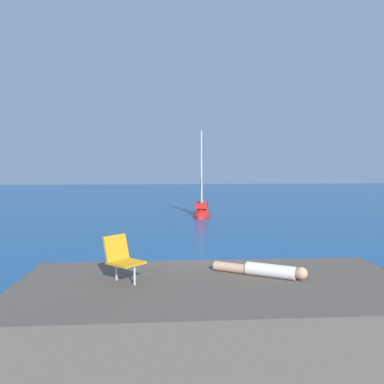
{
  "coord_description": "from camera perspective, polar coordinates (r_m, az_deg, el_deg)",
  "views": [
    {
      "loc": [
        -1.5,
        -10.23,
        2.96
      ],
      "look_at": [
        1.42,
        11.71,
        1.79
      ],
      "focal_mm": 36.57,
      "sensor_mm": 36.0,
      "label": 1
    }
  ],
  "objects": [
    {
      "name": "beach_chair",
      "position": [
        6.96,
        -10.22,
        -9.24
      ],
      "size": [
        0.76,
        0.76,
        0.8
      ],
      "rotation": [
        0.0,
        0.0,
        5.47
      ],
      "color": "orange",
      "rests_on": "shore_ledge"
    },
    {
      "name": "boulder_inland",
      "position": [
        9.03,
        10.21,
        -16.17
      ],
      "size": [
        1.16,
        0.98,
        0.81
      ],
      "primitive_type": "cube",
      "rotation": [
        0.15,
        -0.15,
        3.02
      ],
      "color": "#4D4A43",
      "rests_on": "ground"
    },
    {
      "name": "ground_plane",
      "position": [
        10.76,
        0.77,
        -12.96
      ],
      "size": [
        160.0,
        160.0,
        0.0
      ],
      "primitive_type": "plane",
      "color": "navy"
    },
    {
      "name": "boulder_seaward",
      "position": [
        9.37,
        0.99,
        -15.42
      ],
      "size": [
        0.96,
        0.93,
        0.45
      ],
      "primitive_type": "cube",
      "rotation": [
        0.06,
        0.02,
        0.64
      ],
      "color": "#514A40",
      "rests_on": "ground"
    },
    {
      "name": "sailboat_near",
      "position": [
        25.84,
        1.41,
        -2.81
      ],
      "size": [
        1.8,
        3.38,
        6.13
      ],
      "rotation": [
        0.0,
        0.0,
        4.49
      ],
      "color": "red",
      "rests_on": "ground"
    },
    {
      "name": "person_sunbather",
      "position": [
        7.38,
        10.37,
        -11.15
      ],
      "size": [
        1.51,
        1.13,
        0.25
      ],
      "rotation": [
        0.0,
        0.0,
        2.53
      ],
      "color": "white",
      "rests_on": "shore_ledge"
    },
    {
      "name": "shore_ledge",
      "position": [
        7.08,
        3.44,
        -17.13
      ],
      "size": [
        7.04,
        3.78,
        1.05
      ],
      "primitive_type": "cube",
      "rotation": [
        0.0,
        0.0,
        -0.06
      ],
      "color": "brown",
      "rests_on": "ground"
    }
  ]
}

